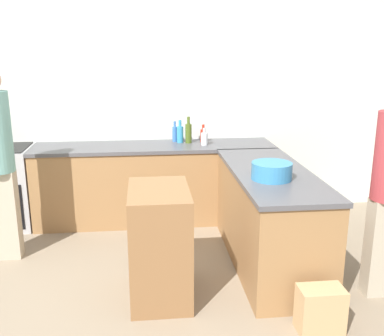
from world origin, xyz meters
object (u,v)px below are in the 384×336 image
object	(u,v)px
range_oven	(3,187)
hot_sauce_bottle	(203,135)
water_bottle_blue	(175,133)
island_table	(160,243)
vinegar_bottle_clear	(204,138)
olive_oil_bottle	(188,133)
dish_soap_bottle	(180,134)
paper_bag	(320,310)
mixing_bowl	(272,171)

from	to	relation	value
range_oven	hot_sauce_bottle	bearing A→B (deg)	2.67
hot_sauce_bottle	water_bottle_blue	bearing A→B (deg)	168.32
water_bottle_blue	range_oven	bearing A→B (deg)	-174.90
island_table	vinegar_bottle_clear	xyz separation A→B (m)	(0.58, 1.64, 0.52)
range_oven	olive_oil_bottle	bearing A→B (deg)	1.97
olive_oil_bottle	dish_soap_bottle	world-z (taller)	olive_oil_bottle
olive_oil_bottle	range_oven	bearing A→B (deg)	-178.03
hot_sauce_bottle	vinegar_bottle_clear	world-z (taller)	hot_sauce_bottle
olive_oil_bottle	paper_bag	distance (m)	2.63
vinegar_bottle_clear	dish_soap_bottle	bearing A→B (deg)	148.75
vinegar_bottle_clear	paper_bag	bearing A→B (deg)	-76.56
range_oven	dish_soap_bottle	world-z (taller)	dish_soap_bottle
island_table	water_bottle_blue	xyz separation A→B (m)	(0.26, 1.87, 0.54)
olive_oil_bottle	dish_soap_bottle	size ratio (longest dim) A/B	1.17
olive_oil_bottle	mixing_bowl	bearing A→B (deg)	-70.47
olive_oil_bottle	paper_bag	world-z (taller)	olive_oil_bottle
range_oven	water_bottle_blue	distance (m)	2.04
island_table	paper_bag	bearing A→B (deg)	-28.84
hot_sauce_bottle	paper_bag	bearing A→B (deg)	-77.63
olive_oil_bottle	vinegar_bottle_clear	world-z (taller)	olive_oil_bottle
olive_oil_bottle	hot_sauce_bottle	xyz separation A→B (m)	(0.18, 0.03, -0.04)
dish_soap_bottle	vinegar_bottle_clear	bearing A→B (deg)	-31.25
island_table	mixing_bowl	bearing A→B (deg)	12.77
olive_oil_bottle	vinegar_bottle_clear	xyz separation A→B (m)	(0.17, -0.13, -0.05)
island_table	mixing_bowl	xyz separation A→B (m)	(0.96, 0.22, 0.52)
dish_soap_bottle	vinegar_bottle_clear	size ratio (longest dim) A/B	1.36
range_oven	dish_soap_bottle	size ratio (longest dim) A/B	3.48
hot_sauce_bottle	dish_soap_bottle	xyz separation A→B (m)	(-0.27, -0.00, 0.02)
island_table	hot_sauce_bottle	xyz separation A→B (m)	(0.59, 1.80, 0.53)
mixing_bowl	vinegar_bottle_clear	xyz separation A→B (m)	(-0.38, 1.42, 0.00)
vinegar_bottle_clear	range_oven	bearing A→B (deg)	178.57
hot_sauce_bottle	paper_bag	distance (m)	2.60
island_table	paper_bag	distance (m)	1.31
island_table	olive_oil_bottle	bearing A→B (deg)	76.94
mixing_bowl	water_bottle_blue	xyz separation A→B (m)	(-0.70, 1.65, 0.02)
mixing_bowl	dish_soap_bottle	world-z (taller)	dish_soap_bottle
paper_bag	mixing_bowl	bearing A→B (deg)	100.71
mixing_bowl	olive_oil_bottle	size ratio (longest dim) A/B	1.11
mixing_bowl	water_bottle_blue	size ratio (longest dim) A/B	1.41
water_bottle_blue	vinegar_bottle_clear	distance (m)	0.40
dish_soap_bottle	paper_bag	xyz separation A→B (m)	(0.80, -2.41, -0.84)
dish_soap_bottle	hot_sauce_bottle	bearing A→B (deg)	0.76
range_oven	mixing_bowl	world-z (taller)	mixing_bowl
paper_bag	range_oven	bearing A→B (deg)	140.71
range_oven	mixing_bowl	distance (m)	3.09
island_table	dish_soap_bottle	world-z (taller)	dish_soap_bottle
water_bottle_blue	vinegar_bottle_clear	size ratio (longest dim) A/B	1.25
olive_oil_bottle	water_bottle_blue	size ratio (longest dim) A/B	1.27
hot_sauce_bottle	paper_bag	world-z (taller)	hot_sauce_bottle
water_bottle_blue	dish_soap_bottle	size ratio (longest dim) A/B	0.92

